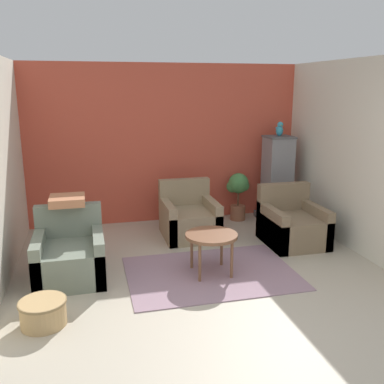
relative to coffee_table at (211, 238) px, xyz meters
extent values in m
plane|color=#B2A893|center=(-0.11, -1.24, -0.45)|extent=(20.00, 20.00, 0.00)
cube|color=#C64C38|center=(-0.11, 2.31, 0.83)|extent=(4.58, 0.06, 2.58)
cube|color=beige|center=(2.15, 0.52, 0.83)|extent=(0.06, 3.52, 2.58)
cube|color=gray|center=(0.00, 0.00, -0.45)|extent=(2.02, 1.45, 0.01)
cylinder|color=brown|center=(0.00, 0.00, 0.03)|extent=(0.63, 0.63, 0.04)
cylinder|color=brown|center=(-0.19, -0.19, -0.22)|extent=(0.04, 0.04, 0.47)
cylinder|color=brown|center=(0.19, -0.19, -0.22)|extent=(0.04, 0.04, 0.47)
cylinder|color=brown|center=(-0.19, 0.19, -0.22)|extent=(0.04, 0.04, 0.47)
cylinder|color=brown|center=(0.19, 0.19, -0.22)|extent=(0.04, 0.04, 0.47)
cube|color=slate|center=(-1.65, 0.26, -0.25)|extent=(0.79, 0.87, 0.41)
cube|color=slate|center=(-1.65, 0.62, 0.16)|extent=(0.79, 0.14, 0.40)
cube|color=slate|center=(-1.98, 0.26, -0.18)|extent=(0.12, 0.87, 0.56)
cube|color=slate|center=(-1.31, 0.26, -0.18)|extent=(0.12, 0.87, 0.56)
cube|color=#7A664C|center=(1.43, 0.69, -0.25)|extent=(0.79, 0.87, 0.41)
cube|color=#7A664C|center=(1.43, 1.05, 0.16)|extent=(0.79, 0.14, 0.40)
cube|color=#7A664C|center=(1.10, 0.69, -0.18)|extent=(0.12, 0.87, 0.56)
cube|color=#7A664C|center=(1.77, 0.69, -0.18)|extent=(0.12, 0.87, 0.56)
cube|color=#8E7A5B|center=(0.06, 1.35, -0.25)|extent=(0.79, 0.87, 0.41)
cube|color=#8E7A5B|center=(0.06, 1.71, 0.16)|extent=(0.79, 0.14, 0.40)
cube|color=#8E7A5B|center=(-0.27, 1.35, -0.18)|extent=(0.12, 0.87, 0.56)
cube|color=#8E7A5B|center=(0.40, 1.35, -0.18)|extent=(0.12, 0.87, 0.56)
cube|color=#555559|center=(1.69, 1.84, -0.40)|extent=(0.56, 0.56, 0.11)
cube|color=gray|center=(1.69, 1.84, 0.29)|extent=(0.42, 0.42, 1.29)
cube|color=#555559|center=(1.69, 1.84, 0.95)|extent=(0.44, 0.44, 0.03)
ellipsoid|color=teal|center=(1.69, 1.84, 1.06)|extent=(0.11, 0.14, 0.18)
sphere|color=teal|center=(1.69, 1.82, 1.15)|extent=(0.09, 0.09, 0.09)
cone|color=gold|center=(1.69, 1.78, 1.15)|extent=(0.04, 0.04, 0.04)
cone|color=teal|center=(1.69, 1.90, 1.04)|extent=(0.06, 0.11, 0.15)
cylinder|color=brown|center=(1.06, 1.97, -0.33)|extent=(0.25, 0.25, 0.25)
cylinder|color=brown|center=(1.06, 1.97, -0.07)|extent=(0.03, 0.03, 0.27)
sphere|color=#427F42|center=(1.06, 1.97, 0.18)|extent=(0.34, 0.34, 0.34)
sphere|color=#427F42|center=(0.96, 2.01, 0.12)|extent=(0.20, 0.20, 0.20)
sphere|color=#427F42|center=(1.14, 1.95, 0.14)|extent=(0.19, 0.19, 0.19)
cylinder|color=tan|center=(-1.87, -0.72, -0.33)|extent=(0.43, 0.43, 0.25)
cylinder|color=olive|center=(-1.87, -0.72, -0.22)|extent=(0.45, 0.45, 0.02)
cube|color=#B2704C|center=(-1.65, 0.62, 0.41)|extent=(0.42, 0.42, 0.10)
camera|label=1|loc=(-1.38, -4.61, 1.75)|focal=40.00mm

